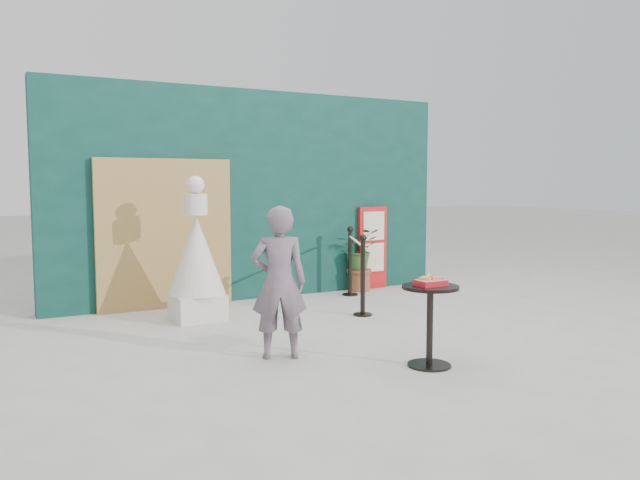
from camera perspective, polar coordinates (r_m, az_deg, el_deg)
The scene contains 10 objects.
ground at distance 6.59m, azimuth 5.04°, elevation -9.55°, with size 60.00×60.00×0.00m, color #ADAAA5.
back_wall at distance 9.16m, azimuth -5.83°, elevation 4.10°, with size 6.00×0.30×3.00m, color #0B312C.
bamboo_fence at distance 8.54m, azimuth -13.95°, elevation 0.53°, with size 1.80×0.08×2.00m, color tan.
woman at distance 5.97m, azimuth -3.78°, elevation -3.89°, with size 0.54×0.35×1.47m, color slate.
menu_board at distance 9.94m, azimuth 4.83°, elevation -0.71°, with size 0.50×0.07×1.30m.
statue at distance 7.77m, azimuth -11.19°, elevation -1.95°, with size 0.69×0.69×1.76m.
cafe_table at distance 5.81m, azimuth 10.02°, elevation -6.57°, with size 0.52×0.52×0.75m.
food_basket at distance 5.76m, azimuth 10.07°, elevation -3.75°, with size 0.26×0.19×0.11m.
planter at distance 9.71m, azimuth 3.59°, elevation -1.35°, with size 0.57×0.50×0.97m.
stanchion_barrier at distance 8.62m, azimuth 3.31°, elevation -2.66°, with size 0.84×1.54×1.03m.
Camera 1 is at (-3.52, -5.31, 1.68)m, focal length 35.00 mm.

